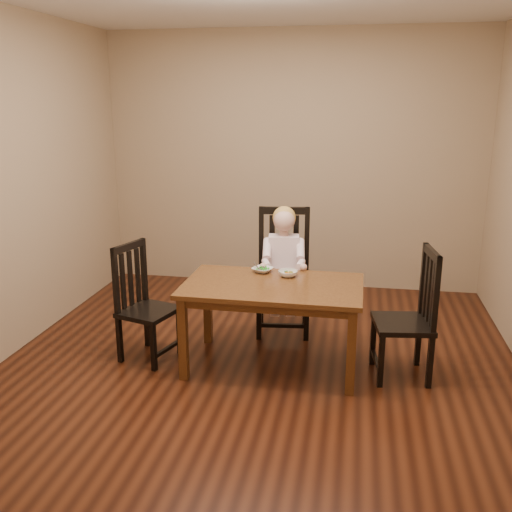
% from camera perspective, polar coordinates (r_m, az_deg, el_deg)
% --- Properties ---
extents(room, '(4.01, 4.01, 2.71)m').
position_cam_1_polar(room, '(4.18, 0.46, 6.50)').
color(room, '#441E0E').
rests_on(room, ground).
extents(dining_table, '(1.34, 0.81, 0.67)m').
position_cam_1_polar(dining_table, '(4.29, 1.68, -3.78)').
color(dining_table, '#43250F').
rests_on(dining_table, room).
extents(chair_child, '(0.52, 0.50, 1.09)m').
position_cam_1_polar(chair_child, '(5.01, 2.76, -1.73)').
color(chair_child, black).
rests_on(chair_child, room).
extents(chair_left, '(0.48, 0.49, 0.93)m').
position_cam_1_polar(chair_left, '(4.57, -11.17, -4.76)').
color(chair_left, black).
rests_on(chair_left, room).
extents(chair_right, '(0.46, 0.47, 0.98)m').
position_cam_1_polar(chair_right, '(4.32, 15.12, -5.89)').
color(chair_right, black).
rests_on(chair_right, room).
extents(toddler, '(0.40, 0.47, 0.60)m').
position_cam_1_polar(toddler, '(4.92, 2.78, -0.21)').
color(toddler, white).
rests_on(toddler, chair_child).
extents(bowl_peas, '(0.20, 0.20, 0.04)m').
position_cam_1_polar(bowl_peas, '(4.54, 0.65, -1.39)').
color(bowl_peas, silver).
rests_on(bowl_peas, dining_table).
extents(bowl_veg, '(0.17, 0.17, 0.05)m').
position_cam_1_polar(bowl_veg, '(4.44, 3.21, -1.76)').
color(bowl_veg, silver).
rests_on(bowl_veg, dining_table).
extents(fork, '(0.08, 0.10, 0.04)m').
position_cam_1_polar(fork, '(4.52, 0.11, -1.13)').
color(fork, silver).
rests_on(fork, bowl_peas).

